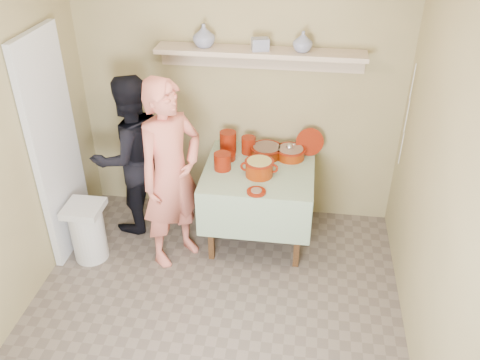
% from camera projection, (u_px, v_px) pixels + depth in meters
% --- Properties ---
extents(ground, '(3.50, 3.50, 0.00)m').
position_uv_depth(ground, '(207.00, 336.00, 3.87)').
color(ground, '#665850').
rests_on(ground, ground).
extents(tile_panel, '(0.06, 0.70, 2.00)m').
position_uv_depth(tile_panel, '(56.00, 149.00, 4.31)').
color(tile_panel, silver).
rests_on(tile_panel, ground).
extents(plate_stack_a, '(0.15, 0.15, 0.21)m').
position_uv_depth(plate_stack_a, '(228.00, 142.00, 4.70)').
color(plate_stack_a, '#661509').
rests_on(plate_stack_a, serving_table).
extents(plate_stack_b, '(0.13, 0.13, 0.16)m').
position_uv_depth(plate_stack_b, '(248.00, 145.00, 4.71)').
color(plate_stack_b, '#661509').
rests_on(plate_stack_b, serving_table).
extents(bowl_stack, '(0.15, 0.15, 0.15)m').
position_uv_depth(bowl_stack, '(222.00, 161.00, 4.45)').
color(bowl_stack, '#661509').
rests_on(bowl_stack, serving_table).
extents(empty_bowl, '(0.17, 0.17, 0.05)m').
position_uv_depth(empty_bowl, '(226.00, 156.00, 4.63)').
color(empty_bowl, '#661509').
rests_on(empty_bowl, serving_table).
extents(propped_lid, '(0.27, 0.15, 0.25)m').
position_uv_depth(propped_lid, '(310.00, 142.00, 4.67)').
color(propped_lid, '#661509').
rests_on(propped_lid, serving_table).
extents(vase_right, '(0.20, 0.20, 0.17)m').
position_uv_depth(vase_right, '(303.00, 42.00, 4.20)').
color(vase_right, navy).
rests_on(vase_right, wall_shelf).
extents(vase_left, '(0.24, 0.24, 0.20)m').
position_uv_depth(vase_left, '(204.00, 36.00, 4.30)').
color(vase_left, navy).
rests_on(vase_left, wall_shelf).
extents(ceramic_box, '(0.16, 0.13, 0.10)m').
position_uv_depth(ceramic_box, '(260.00, 44.00, 4.25)').
color(ceramic_box, navy).
rests_on(ceramic_box, wall_shelf).
extents(person_cook, '(0.70, 0.74, 1.70)m').
position_uv_depth(person_cook, '(171.00, 175.00, 4.23)').
color(person_cook, '#D36A5B').
rests_on(person_cook, ground).
extents(person_helper, '(0.95, 0.94, 1.55)m').
position_uv_depth(person_helper, '(131.00, 156.00, 4.67)').
color(person_helper, black).
rests_on(person_helper, ground).
extents(room_shell, '(3.04, 3.54, 2.62)m').
position_uv_depth(room_shell, '(198.00, 150.00, 3.01)').
color(room_shell, tan).
rests_on(room_shell, ground).
extents(serving_table, '(0.97, 0.97, 0.76)m').
position_uv_depth(serving_table, '(259.00, 179.00, 4.57)').
color(serving_table, '#4C2D16').
rests_on(serving_table, ground).
extents(cazuela_meat_a, '(0.30, 0.30, 0.10)m').
position_uv_depth(cazuela_meat_a, '(267.00, 150.00, 4.66)').
color(cazuela_meat_a, '#661C04').
rests_on(cazuela_meat_a, serving_table).
extents(cazuela_meat_b, '(0.28, 0.28, 0.10)m').
position_uv_depth(cazuela_meat_b, '(291.00, 152.00, 4.63)').
color(cazuela_meat_b, '#661C04').
rests_on(cazuela_meat_b, serving_table).
extents(ladle, '(0.08, 0.26, 0.19)m').
position_uv_depth(ladle, '(290.00, 147.00, 4.60)').
color(ladle, silver).
rests_on(ladle, cazuela_meat_b).
extents(cazuela_rice, '(0.33, 0.25, 0.14)m').
position_uv_depth(cazuela_rice, '(259.00, 167.00, 4.36)').
color(cazuela_rice, '#661C04').
rests_on(cazuela_rice, serving_table).
extents(front_plate, '(0.16, 0.16, 0.03)m').
position_uv_depth(front_plate, '(256.00, 192.00, 4.16)').
color(front_plate, '#661509').
rests_on(front_plate, serving_table).
extents(wall_shelf, '(1.80, 0.25, 0.21)m').
position_uv_depth(wall_shelf, '(260.00, 54.00, 4.35)').
color(wall_shelf, '#C4AA91').
rests_on(wall_shelf, room_shell).
extents(trash_bin, '(0.32, 0.32, 0.56)m').
position_uv_depth(trash_bin, '(88.00, 231.00, 4.50)').
color(trash_bin, silver).
rests_on(trash_bin, ground).
extents(electrical_cord, '(0.01, 0.05, 0.90)m').
position_uv_depth(electrical_cord, '(407.00, 116.00, 4.28)').
color(electrical_cord, silver).
rests_on(electrical_cord, wall_shelf).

